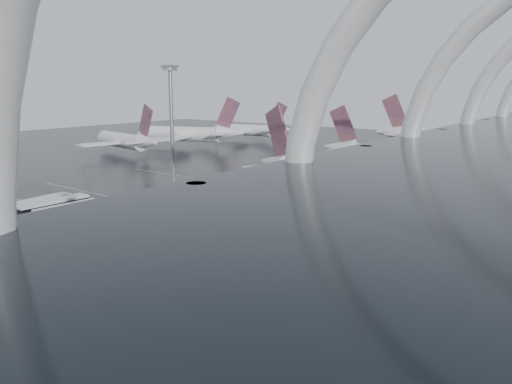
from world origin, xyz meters
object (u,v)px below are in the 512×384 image
Objects in this scene: jet_remote_far at (250,130)px; gse_cart_belly_c at (279,222)px; jet_remote_west at (126,141)px; gse_cart_belly_e at (346,214)px; floodlight_mast at (172,128)px; airliner_main at (344,185)px; van_curve_a at (17,300)px; gse_cart_belly_a at (333,217)px; bus_row_near_d at (85,214)px; jet_remote_mid at (191,134)px; bus_row_near_c at (68,212)px; gse_cart_belly_b at (358,220)px; airliner_gate_c at (455,139)px; airliner_gate_b at (408,157)px; bus_row_near_a at (38,206)px; bus_row_near_b at (53,208)px; gse_cart_belly_d at (378,228)px.

gse_cart_belly_c is (90.51, -107.61, -4.00)m from jet_remote_far.
jet_remote_west reaches higher than gse_cart_belly_e.
airliner_main is at bearing 57.73° from floodlight_mast.
gse_cart_belly_a is (10.45, 54.67, -0.27)m from van_curve_a.
jet_remote_mid is at bearing 36.29° from bus_row_near_d.
jet_remote_mid reaches higher than bus_row_near_c.
gse_cart_belly_b is at bearing 128.64° from jet_remote_mid.
jet_remote_mid reaches higher than van_curve_a.
airliner_main is 1.36× the size of jet_remote_west.
airliner_gate_c is at bearing -131.59° from jet_remote_west.
jet_remote_far reaches higher than gse_cart_belly_a.
bus_row_near_d is 6.12× the size of gse_cart_belly_b.
jet_remote_west is 3.40× the size of bus_row_near_d.
jet_remote_west reaches higher than gse_cart_belly_b.
airliner_gate_b is 54.85m from gse_cart_belly_e.
gse_cart_belly_c is (-4.20, -16.77, -4.53)m from airliner_main.
jet_remote_far reaches higher than gse_cart_belly_e.
jet_remote_west is (-101.81, 26.52, -0.27)m from airliner_main.
gse_cart_belly_e is at bearing 124.83° from jet_remote_far.
bus_row_near_a is at bearing -158.44° from floodlight_mast.
airliner_gate_c is 100.84m from jet_remote_mid.
bus_row_near_a is 1.08× the size of bus_row_near_d.
airliner_gate_c is at bearing -173.20° from jet_remote_mid.
airliner_gate_c reaches higher than jet_remote_mid.
bus_row_near_c is at bearing -84.37° from bus_row_near_b.
gse_cart_belly_e is (-3.54, 2.03, 0.10)m from gse_cart_belly_b.
bus_row_near_c is at bearing 88.00° from van_curve_a.
jet_remote_far is at bearing 177.69° from airliner_gate_c.
van_curve_a is at bearing -95.33° from gse_cart_belly_c.
gse_cart_belly_e is at bearing -52.36° from bus_row_near_b.
floodlight_mast is (76.49, -119.69, 13.01)m from jet_remote_far.
airliner_gate_c reaches higher than airliner_gate_b.
gse_cart_belly_a is at bearing -94.36° from airliner_gate_c.
van_curve_a reaches higher than gse_cart_belly_d.
gse_cart_belly_b is at bearing -56.13° from bus_row_near_b.
airliner_gate_c is 24.81× the size of gse_cart_belly_e.
gse_cart_belly_d is (16.04, 6.91, 0.01)m from gse_cart_belly_c.
jet_remote_far is at bearing 27.21° from bus_row_near_d.
jet_remote_far is at bearing -86.60° from jet_remote_west.
airliner_gate_c is 4.79× the size of bus_row_near_d.
jet_remote_far is 2.89× the size of bus_row_near_b.
bus_row_near_b is 5.77× the size of gse_cart_belly_e.
jet_remote_mid is 1.63× the size of floodlight_mast.
airliner_gate_c is 29.76× the size of gse_cart_belly_a.
bus_row_near_c is 0.99× the size of bus_row_near_d.
bus_row_near_d is at bearing -151.01° from floodlight_mast.
airliner_main is 53.21m from bus_row_near_c.
gse_cart_belly_e is at bearing 69.96° from gse_cart_belly_a.
floodlight_mast is (-18.22, -28.86, 12.48)m from airliner_main.
airliner_gate_c is 120.34m from jet_remote_west.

